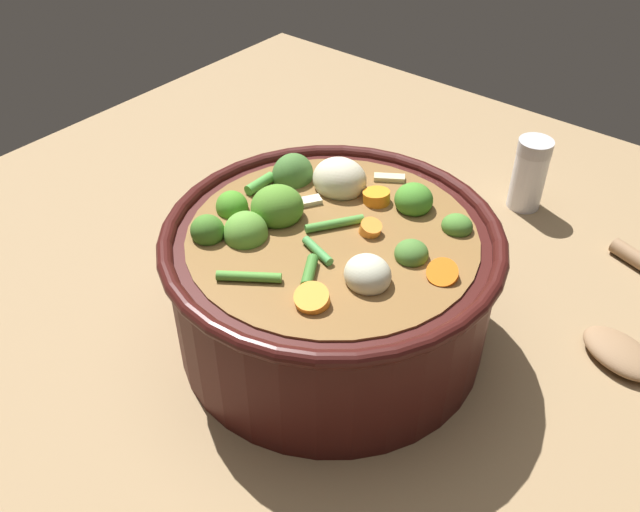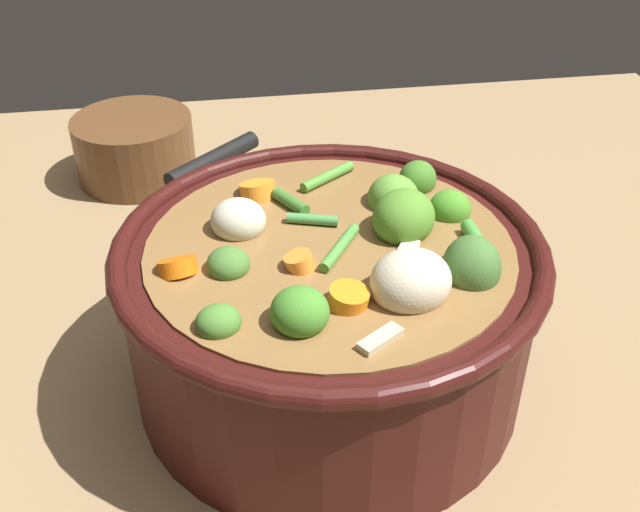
# 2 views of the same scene
# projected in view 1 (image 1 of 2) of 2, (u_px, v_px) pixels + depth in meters

# --- Properties ---
(ground_plane) EXTENTS (1.10, 1.10, 0.00)m
(ground_plane) POSITION_uv_depth(u_px,v_px,m) (331.00, 334.00, 0.66)
(ground_plane) COLOR #8C704C
(cooking_pot) EXTENTS (0.30, 0.30, 0.15)m
(cooking_pot) POSITION_uv_depth(u_px,v_px,m) (331.00, 281.00, 0.62)
(cooking_pot) COLOR #38110F
(cooking_pot) RESTS_ON ground_plane
(salt_shaker) EXTENTS (0.04, 0.04, 0.09)m
(salt_shaker) POSITION_uv_depth(u_px,v_px,m) (529.00, 174.00, 0.80)
(salt_shaker) COLOR silver
(salt_shaker) RESTS_ON ground_plane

